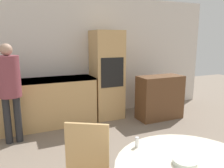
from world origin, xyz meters
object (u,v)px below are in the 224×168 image
Objects in this scene: oven_unit at (107,75)px; person_standing at (9,83)px; sideboard at (160,97)px; bowl_near at (185,162)px.

oven_unit is 1.15× the size of person_standing.
person_standing reaches higher than sideboard.
oven_unit reaches higher than person_standing.
person_standing is at bearing 179.59° from sideboard.
oven_unit is at bearing 77.86° from bowl_near.
sideboard is at bearing -0.41° from person_standing.
bowl_near is at bearing -65.22° from person_standing.
oven_unit is 10.39× the size of bowl_near.
sideboard is 0.60× the size of person_standing.
oven_unit is at bearing 15.49° from person_standing.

